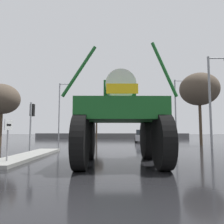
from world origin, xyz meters
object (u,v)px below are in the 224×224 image
object	(u,v)px
streetlight_far_left	(60,108)
bare_tree_left	(1,99)
lane_arrow_sign	(8,132)
traffic_signal_near_left	(32,116)
streetlight_near_right	(212,96)
sedan_ahead	(143,136)
oversize_sprayer	(120,118)
bare_tree_right	(199,89)
streetlight_far_right	(176,107)
traffic_signal_near_right	(164,112)
bare_tree_far_center	(97,113)

from	to	relation	value
streetlight_far_left	bare_tree_left	distance (m)	12.36
lane_arrow_sign	traffic_signal_near_left	world-z (taller)	traffic_signal_near_left
streetlight_near_right	sedan_ahead	bearing A→B (deg)	113.94
oversize_sprayer	bare_tree_right	distance (m)	14.14
lane_arrow_sign	sedan_ahead	size ratio (longest dim) A/B	0.40
streetlight_far_right	bare_tree_left	size ratio (longest dim) A/B	1.41
streetlight_far_left	bare_tree_right	world-z (taller)	streetlight_far_left
streetlight_far_right	sedan_ahead	bearing A→B (deg)	-172.66
lane_arrow_sign	bare_tree_left	xyz separation A→B (m)	(-6.03, 9.94, 2.96)
traffic_signal_near_right	bare_tree_far_center	world-z (taller)	bare_tree_far_center
oversize_sprayer	sedan_ahead	size ratio (longest dim) A/B	1.24
streetlight_far_left	streetlight_far_right	distance (m)	16.83
streetlight_far_left	bare_tree_left	world-z (taller)	streetlight_far_left
traffic_signal_near_left	streetlight_far_right	world-z (taller)	streetlight_far_right
traffic_signal_near_right	lane_arrow_sign	bearing A→B (deg)	-146.74
streetlight_far_left	streetlight_near_right	bearing A→B (deg)	-41.39
sedan_ahead	bare_tree_right	world-z (taller)	bare_tree_right
traffic_signal_near_right	bare_tree_left	size ratio (longest dim) A/B	0.64
traffic_signal_near_left	bare_tree_far_center	xyz separation A→B (m)	(2.36, 21.45, 2.06)
streetlight_far_left	bare_tree_left	bearing A→B (deg)	-99.94
oversize_sprayer	streetlight_far_left	size ratio (longest dim) A/B	0.62
streetlight_near_right	bare_tree_far_center	bearing A→B (deg)	120.58
sedan_ahead	traffic_signal_near_left	xyz separation A→B (m)	(-9.13, -12.41, 1.72)
streetlight_near_right	bare_tree_right	bearing A→B (deg)	82.25
traffic_signal_near_left	bare_tree_far_center	distance (m)	21.68
streetlight_far_right	bare_tree_left	distance (m)	20.23
oversize_sprayer	sedan_ahead	world-z (taller)	oversize_sprayer
oversize_sprayer	sedan_ahead	xyz separation A→B (m)	(3.20, 17.20, -1.27)
lane_arrow_sign	bare_tree_left	distance (m)	11.99
traffic_signal_near_left	bare_tree_left	size ratio (longest dim) A/B	0.58
sedan_ahead	bare_tree_right	xyz separation A→B (m)	(4.83, -6.10, 4.76)
lane_arrow_sign	bare_tree_right	world-z (taller)	bare_tree_right
traffic_signal_near_left	traffic_signal_near_right	xyz separation A→B (m)	(9.02, -0.01, 0.26)
lane_arrow_sign	bare_tree_far_center	world-z (taller)	bare_tree_far_center
sedan_ahead	bare_tree_far_center	distance (m)	11.92
sedan_ahead	bare_tree_left	bearing A→B (deg)	126.95
streetlight_far_right	bare_tree_right	distance (m)	6.76
bare_tree_right	bare_tree_far_center	world-z (taller)	bare_tree_right
traffic_signal_near_left	traffic_signal_near_right	distance (m)	9.02
streetlight_near_right	streetlight_far_right	size ratio (longest dim) A/B	0.92
streetlight_near_right	streetlight_far_left	size ratio (longest dim) A/B	0.87
lane_arrow_sign	oversize_sprayer	size ratio (longest dim) A/B	0.33
bare_tree_right	streetlight_far_right	bearing A→B (deg)	93.01
lane_arrow_sign	bare_tree_far_center	distance (m)	26.83
streetlight_near_right	bare_tree_left	distance (m)	18.47
sedan_ahead	oversize_sprayer	bearing A→B (deg)	177.84
oversize_sprayer	bare_tree_right	xyz separation A→B (m)	(8.02, 11.11, 3.49)
sedan_ahead	traffic_signal_near_left	bearing A→B (deg)	152.00
oversize_sprayer	streetlight_near_right	distance (m)	10.81
traffic_signal_near_left	streetlight_far_right	size ratio (longest dim) A/B	0.41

